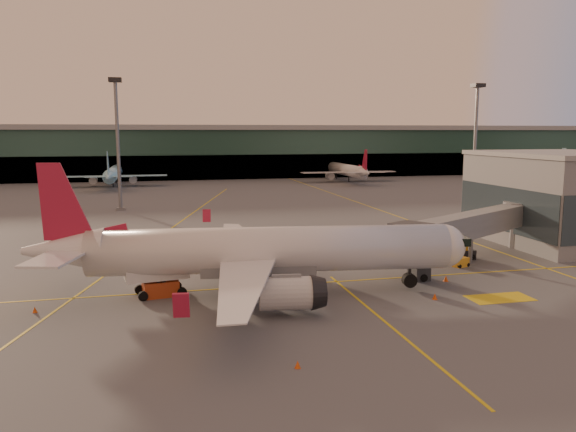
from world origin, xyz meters
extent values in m
plane|color=#4C4F54|center=(0.00, 0.00, 0.00)|extent=(600.00, 600.00, 0.00)
cube|color=gold|center=(0.00, 5.00, 0.01)|extent=(80.00, 0.25, 0.01)
cube|color=gold|center=(-10.00, 45.00, 0.01)|extent=(31.30, 115.98, 0.01)
cube|color=gold|center=(30.00, 70.00, 0.01)|extent=(0.25, 160.00, 0.01)
cube|color=gold|center=(5.00, -8.00, 0.01)|extent=(0.25, 30.00, 0.01)
cube|color=gold|center=(18.00, -4.00, 0.01)|extent=(6.00, 3.00, 0.01)
cube|color=#19382D|center=(0.00, 142.00, 8.00)|extent=(400.00, 18.00, 16.00)
cube|color=gray|center=(0.00, 142.00, 16.80)|extent=(400.00, 20.00, 1.60)
cube|color=black|center=(0.00, 133.50, 4.00)|extent=(400.00, 1.00, 8.00)
cube|color=slate|center=(42.00, 18.00, 6.00)|extent=(18.00, 22.00, 12.00)
cube|color=#2D3D47|center=(33.05, 18.00, 5.00)|extent=(0.30, 21.60, 6.00)
cube|color=gray|center=(42.00, 18.00, 12.30)|extent=(18.40, 22.40, 0.60)
cylinder|color=slate|center=(-20.00, 66.00, 12.50)|extent=(0.70, 0.70, 25.00)
cube|color=black|center=(-20.00, 66.00, 25.20)|extent=(2.40, 2.40, 0.80)
cube|color=slate|center=(-20.00, 66.00, 0.25)|extent=(1.60, 1.60, 0.50)
cylinder|color=slate|center=(55.00, 62.00, 12.50)|extent=(0.70, 0.70, 25.00)
cube|color=black|center=(55.00, 62.00, 25.20)|extent=(2.40, 2.40, 0.80)
cube|color=slate|center=(55.00, 62.00, 0.25)|extent=(1.60, 1.60, 0.50)
cylinder|color=silver|center=(-2.46, 2.22, 4.32)|extent=(33.96, 8.57, 4.32)
sphere|color=silver|center=(14.24, 0.08, 4.32)|extent=(4.24, 4.24, 4.24)
cube|color=black|center=(15.46, -0.07, 4.86)|extent=(2.29, 3.03, 0.76)
cone|color=silver|center=(-21.20, 4.62, 4.65)|extent=(7.86, 5.01, 4.11)
cube|color=silver|center=(-21.27, 0.91, 4.76)|extent=(5.21, 7.66, 0.22)
cylinder|color=silver|center=(-2.48, -4.40, 1.95)|extent=(4.84, 3.36, 2.81)
cylinder|color=black|center=(-5.26, -0.25, 0.97)|extent=(2.12, 1.75, 1.95)
cylinder|color=black|center=(-5.26, -0.25, 1.57)|extent=(0.39, 0.39, 1.19)
cube|color=silver|center=(-20.33, 8.24, 4.76)|extent=(3.58, 7.02, 0.22)
cylinder|color=silver|center=(-0.81, 8.64, 1.95)|extent=(4.84, 3.36, 2.81)
cylinder|color=black|center=(-4.55, 5.32, 0.97)|extent=(2.12, 1.75, 1.95)
cylinder|color=black|center=(-4.55, 5.32, 1.57)|extent=(0.39, 0.39, 1.19)
cube|color=slate|center=(-3.69, 2.38, 2.92)|extent=(11.03, 4.79, 1.73)
cylinder|color=black|center=(10.98, 0.50, 0.97)|extent=(1.46, 1.03, 1.36)
cube|color=slate|center=(22.87, 9.29, 4.62)|extent=(23.60, 15.65, 2.70)
cube|color=#2D3035|center=(12.25, 3.18, 4.62)|extent=(4.67, 4.67, 3.00)
cube|color=#2D3035|center=(13.75, 4.08, 1.20)|extent=(1.60, 2.40, 2.40)
cylinder|color=black|center=(13.75, 2.98, 0.40)|extent=(0.80, 0.40, 0.80)
cylinder|color=black|center=(13.75, 5.18, 0.40)|extent=(0.80, 0.40, 0.80)
cylinder|color=slate|center=(22.87, 9.29, 1.66)|extent=(0.50, 0.50, 3.32)
cylinder|color=slate|center=(34.00, 16.00, 4.62)|extent=(4.40, 4.40, 3.00)
cylinder|color=slate|center=(34.00, 16.00, 1.66)|extent=(2.40, 2.40, 3.32)
cube|color=#A23817|center=(-12.76, 4.09, 0.75)|extent=(3.52, 2.87, 1.49)
cube|color=silver|center=(-13.06, 4.04, 3.08)|extent=(6.09, 3.39, 2.78)
cylinder|color=black|center=(-14.33, 2.63, 0.45)|extent=(0.94, 0.49, 0.89)
cylinder|color=black|center=(-10.80, 3.21, 0.45)|extent=(0.94, 0.49, 0.89)
cube|color=orange|center=(20.89, 7.98, 0.53)|extent=(2.03, 1.61, 1.06)
cylinder|color=black|center=(20.38, 7.32, 0.22)|extent=(0.49, 0.36, 0.44)
cylinder|color=black|center=(21.71, 7.81, 0.22)|extent=(0.49, 0.36, 0.44)
cube|color=black|center=(22.73, 11.61, 0.58)|extent=(3.68, 2.05, 1.17)
cube|color=orange|center=(22.73, 11.61, 1.38)|extent=(1.55, 1.75, 0.95)
cylinder|color=black|center=(21.42, 10.81, 0.37)|extent=(0.75, 0.35, 0.74)
cylinder|color=black|center=(23.96, 10.71, 0.37)|extent=(0.75, 0.35, 0.74)
cone|color=#DA490B|center=(16.06, 2.56, 0.32)|extent=(0.50, 0.50, 0.64)
cube|color=#DA490B|center=(16.06, 2.56, 0.02)|extent=(0.43, 0.43, 0.03)
cone|color=#DA490B|center=(-23.30, 1.28, 0.26)|extent=(0.41, 0.41, 0.52)
cube|color=#DA490B|center=(-23.30, 1.28, 0.01)|extent=(0.35, 0.35, 0.03)
cone|color=#DA490B|center=(-4.14, -14.89, 0.26)|extent=(0.40, 0.40, 0.51)
cube|color=#DA490B|center=(-4.14, -14.89, 0.01)|extent=(0.35, 0.35, 0.03)
cone|color=#DA490B|center=(-3.01, 19.37, 0.27)|extent=(0.42, 0.42, 0.53)
cube|color=#DA490B|center=(-3.01, 19.37, 0.01)|extent=(0.36, 0.36, 0.03)
cone|color=#DA490B|center=(11.91, -2.98, 0.29)|extent=(0.46, 0.46, 0.58)
cube|color=#DA490B|center=(11.91, -2.98, 0.02)|extent=(0.39, 0.39, 0.03)
camera|label=1|loc=(-12.66, -48.68, 15.31)|focal=35.00mm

